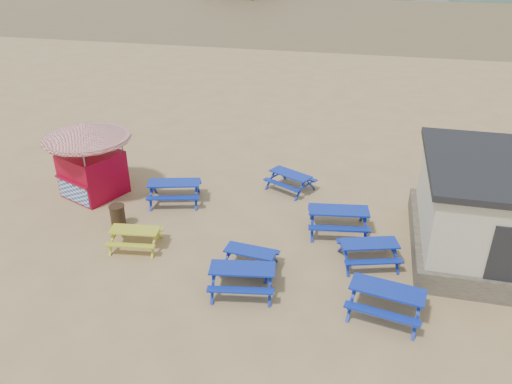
% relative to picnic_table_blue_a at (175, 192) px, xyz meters
% --- Properties ---
extents(ground, '(400.00, 400.00, 0.00)m').
position_rel_picnic_table_blue_a_xyz_m(ground, '(1.92, -1.90, -0.41)').
color(ground, tan).
rests_on(ground, ground).
extents(wet_sand, '(400.00, 400.00, 0.00)m').
position_rel_picnic_table_blue_a_xyz_m(wet_sand, '(1.92, 53.10, -0.41)').
color(wet_sand, brown).
rests_on(wet_sand, ground).
extents(picnic_table_blue_a, '(2.30, 2.03, 0.82)m').
position_rel_picnic_table_blue_a_xyz_m(picnic_table_blue_a, '(0.00, 0.00, 0.00)').
color(picnic_table_blue_a, '#0418AB').
rests_on(picnic_table_blue_a, ground).
extents(picnic_table_blue_b, '(2.14, 1.99, 0.71)m').
position_rel_picnic_table_blue_a_xyz_m(picnic_table_blue_b, '(4.13, 2.01, -0.05)').
color(picnic_table_blue_b, '#0418AB').
rests_on(picnic_table_blue_b, ground).
extents(picnic_table_blue_c, '(2.27, 1.94, 0.86)m').
position_rel_picnic_table_blue_a_xyz_m(picnic_table_blue_c, '(6.26, -0.73, 0.02)').
color(picnic_table_blue_c, '#0418AB').
rests_on(picnic_table_blue_c, ground).
extents(picnic_table_blue_d, '(2.08, 1.78, 0.78)m').
position_rel_picnic_table_blue_a_xyz_m(picnic_table_blue_d, '(3.89, -4.59, -0.02)').
color(picnic_table_blue_d, '#0418AB').
rests_on(picnic_table_blue_d, ground).
extents(picnic_table_blue_e, '(1.67, 1.40, 0.65)m').
position_rel_picnic_table_blue_a_xyz_m(picnic_table_blue_e, '(3.85, -3.52, -0.08)').
color(picnic_table_blue_e, '#0418AB').
rests_on(picnic_table_blue_e, ground).
extents(picnic_table_blue_f, '(2.11, 1.88, 0.74)m').
position_rel_picnic_table_blue_a_xyz_m(picnic_table_blue_f, '(7.36, -2.39, -0.04)').
color(picnic_table_blue_f, '#0418AB').
rests_on(picnic_table_blue_f, ground).
extents(picnic_table_yellow, '(1.75, 1.49, 0.67)m').
position_rel_picnic_table_blue_a_xyz_m(picnic_table_yellow, '(-0.08, -3.25, -0.07)').
color(picnic_table_yellow, '#A4B822').
rests_on(picnic_table_yellow, ground).
extents(ice_cream_kiosk, '(4.32, 4.32, 2.96)m').
position_rel_picnic_table_blue_a_xyz_m(ice_cream_kiosk, '(-3.29, -0.15, 1.45)').
color(ice_cream_kiosk, maroon).
rests_on(ice_cream_kiosk, ground).
extents(litter_bin, '(0.55, 0.55, 0.81)m').
position_rel_picnic_table_blue_a_xyz_m(litter_bin, '(-1.26, -2.17, -0.00)').
color(litter_bin, '#372518').
rests_on(litter_bin, ground).
extents(picnic_table_blue_g, '(2.21, 1.90, 0.82)m').
position_rel_picnic_table_blue_a_xyz_m(picnic_table_blue_g, '(7.90, -4.66, 0.00)').
color(picnic_table_blue_g, '#0418AB').
rests_on(picnic_table_blue_g, ground).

